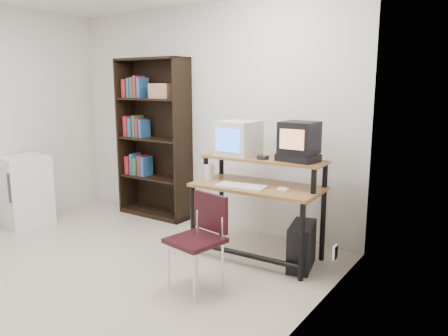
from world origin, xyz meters
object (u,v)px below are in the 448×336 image
Objects in this scene: school_chair at (201,232)px; bookshelf at (155,137)px; computer_desk at (258,189)px; pc_tower at (302,246)px; mini_fridge at (25,191)px; crt_monitor at (238,139)px; crt_tv at (299,138)px.

school_chair is 2.26m from bookshelf.
computer_desk is 0.63× the size of bookshelf.
bookshelf reaches higher than computer_desk.
mini_fridge reaches higher than pc_tower.
computer_desk is 0.57m from crt_monitor.
mini_fridge is (-2.53, -0.81, -0.73)m from crt_monitor.
crt_monitor is 1.20m from school_chair.
crt_tv is 0.41× the size of school_chair.
crt_monitor is at bearing -13.59° from bookshelf.
crt_tv is 0.38× the size of mini_fridge.
crt_tv is 1.28m from school_chair.
mini_fridge is (-3.32, -0.68, 0.21)m from pc_tower.
mini_fridge is at bearing 177.82° from pc_tower.
mini_fridge is (-1.04, -1.19, -0.60)m from bookshelf.
crt_monitor reaches higher than school_chair.
pc_tower is 0.53× the size of mini_fridge.
crt_monitor is (-0.31, 0.13, 0.46)m from computer_desk.
crt_tv is at bearing 116.36° from pc_tower.
school_chair is at bearing -112.21° from crt_tv.
computer_desk is at bearing -15.08° from bookshelf.
bookshelf is (-1.49, 0.38, -0.13)m from crt_monitor.
computer_desk is 0.86m from school_chair.
pc_tower is 3.39m from mini_fridge.
school_chair is (-0.07, -0.84, -0.21)m from computer_desk.
crt_tv is at bearing -8.88° from bookshelf.
bookshelf is (-1.81, 0.51, 0.33)m from computer_desk.
bookshelf is at bearing 166.93° from crt_monitor.
mini_fridge is (-3.19, -0.83, -0.78)m from crt_tv.
crt_monitor is 1.23m from pc_tower.
computer_desk is 3.87× the size of crt_tv.
crt_monitor is 1.21× the size of crt_tv.
crt_monitor is 0.46× the size of mini_fridge.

